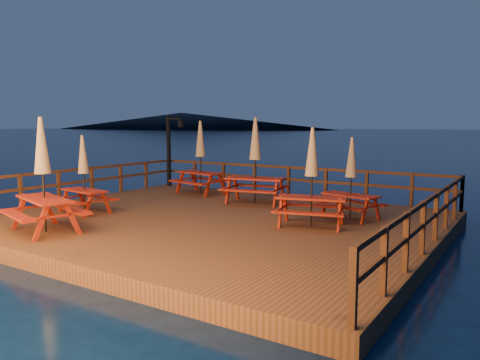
{
  "coord_description": "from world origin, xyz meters",
  "views": [
    {
      "loc": [
        7.77,
        -10.52,
        3.05
      ],
      "look_at": [
        0.6,
        0.6,
        1.45
      ],
      "focal_mm": 35.0,
      "sensor_mm": 36.0,
      "label": 1
    }
  ],
  "objects_px": {
    "lamp_post": "(171,144)",
    "picnic_table_2": "(201,156)",
    "picnic_table_0": "(255,159)",
    "picnic_table_1": "(43,173)"
  },
  "relations": [
    {
      "from": "lamp_post",
      "to": "picnic_table_1",
      "type": "distance_m",
      "value": 8.71
    },
    {
      "from": "picnic_table_0",
      "to": "picnic_table_1",
      "type": "bearing_deg",
      "value": -120.08
    },
    {
      "from": "lamp_post",
      "to": "picnic_table_0",
      "type": "xyz_separation_m",
      "value": [
        5.19,
        -1.77,
        -0.31
      ]
    },
    {
      "from": "picnic_table_0",
      "to": "picnic_table_2",
      "type": "height_order",
      "value": "picnic_table_0"
    },
    {
      "from": "lamp_post",
      "to": "picnic_table_1",
      "type": "height_order",
      "value": "lamp_post"
    },
    {
      "from": "lamp_post",
      "to": "picnic_table_2",
      "type": "distance_m",
      "value": 2.61
    },
    {
      "from": "lamp_post",
      "to": "picnic_table_2",
      "type": "xyz_separation_m",
      "value": [
        2.36,
        -1.06,
        -0.36
      ]
    },
    {
      "from": "picnic_table_1",
      "to": "lamp_post",
      "type": "bearing_deg",
      "value": 126.42
    },
    {
      "from": "lamp_post",
      "to": "picnic_table_2",
      "type": "height_order",
      "value": "lamp_post"
    },
    {
      "from": "picnic_table_0",
      "to": "picnic_table_1",
      "type": "height_order",
      "value": "picnic_table_0"
    }
  ]
}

